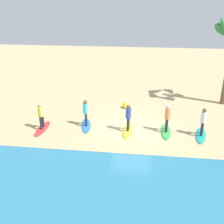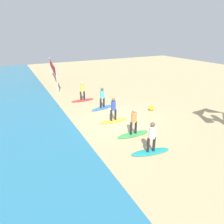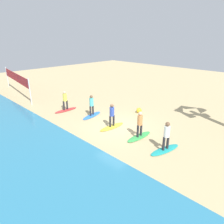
# 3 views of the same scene
# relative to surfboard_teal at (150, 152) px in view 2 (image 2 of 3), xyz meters

# --- Properties ---
(ground_plane) EXTENTS (60.00, 60.00, 0.00)m
(ground_plane) POSITION_rel_surfboard_teal_xyz_m (4.02, -0.47, -0.04)
(ground_plane) COLOR tan
(surfboard_teal) EXTENTS (0.97, 2.17, 0.09)m
(surfboard_teal) POSITION_rel_surfboard_teal_xyz_m (0.00, 0.00, 0.00)
(surfboard_teal) COLOR teal
(surfboard_teal) RESTS_ON ground
(surfer_teal) EXTENTS (0.32, 0.45, 1.64)m
(surfer_teal) POSITION_rel_surfboard_teal_xyz_m (0.00, 0.00, 0.99)
(surfer_teal) COLOR #232328
(surfer_teal) RESTS_ON surfboard_teal
(surfboard_green) EXTENTS (0.64, 2.12, 0.09)m
(surfboard_green) POSITION_rel_surfboard_teal_xyz_m (1.99, -0.24, 0.00)
(surfboard_green) COLOR green
(surfboard_green) RESTS_ON ground
(surfer_green) EXTENTS (0.32, 0.46, 1.64)m
(surfer_green) POSITION_rel_surfboard_teal_xyz_m (1.99, -0.24, 0.99)
(surfer_green) COLOR #232328
(surfer_green) RESTS_ON surfboard_green
(surfboard_yellow) EXTENTS (0.67, 2.13, 0.09)m
(surfboard_yellow) POSITION_rel_surfboard_teal_xyz_m (4.26, -0.09, 0.00)
(surfboard_yellow) COLOR yellow
(surfboard_yellow) RESTS_ON ground
(surfer_yellow) EXTENTS (0.32, 0.46, 1.64)m
(surfer_yellow) POSITION_rel_surfboard_teal_xyz_m (4.26, -0.09, 0.99)
(surfer_yellow) COLOR #232328
(surfer_yellow) RESTS_ON surfboard_yellow
(surfboard_blue) EXTENTS (0.99, 2.17, 0.09)m
(surfboard_blue) POSITION_rel_surfboard_teal_xyz_m (6.90, -0.48, 0.00)
(surfboard_blue) COLOR blue
(surfboard_blue) RESTS_ON ground
(surfer_blue) EXTENTS (0.32, 0.45, 1.64)m
(surfer_blue) POSITION_rel_surfboard_teal_xyz_m (6.90, -0.48, 0.99)
(surfer_blue) COLOR #232328
(surfer_blue) RESTS_ON surfboard_blue
(surfboard_red) EXTENTS (0.59, 2.11, 0.09)m
(surfboard_red) POSITION_rel_surfboard_teal_xyz_m (9.47, 0.27, 0.00)
(surfboard_red) COLOR red
(surfboard_red) RESTS_ON ground
(surfer_red) EXTENTS (0.32, 0.46, 1.64)m
(surfer_red) POSITION_rel_surfboard_teal_xyz_m (9.47, 0.27, 0.99)
(surfer_red) COLOR #232328
(surfer_red) RESTS_ON surfboard_red
(volleyball_net) EXTENTS (9.03, 1.24, 2.50)m
(volleyball_net) POSITION_rel_surfboard_teal_xyz_m (17.54, 1.06, 1.74)
(volleyball_net) COLOR silver
(volleyball_net) RESTS_ON ground
(beach_ball) EXTENTS (0.44, 0.44, 0.44)m
(beach_ball) POSITION_rel_surfboard_teal_xyz_m (4.67, -3.71, 0.17)
(beach_ball) COLOR yellow
(beach_ball) RESTS_ON ground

